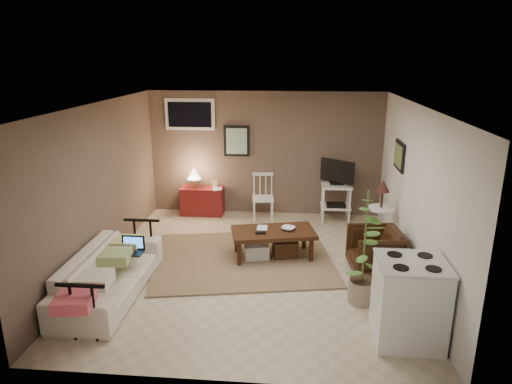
# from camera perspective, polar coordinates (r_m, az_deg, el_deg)

# --- Properties ---
(floor) EXTENTS (5.00, 5.00, 0.00)m
(floor) POSITION_cam_1_polar(r_m,az_deg,el_deg) (6.91, -0.35, -9.38)
(floor) COLOR #C1B293
(floor) RESTS_ON ground
(art_back) EXTENTS (0.50, 0.03, 0.60)m
(art_back) POSITION_cam_1_polar(r_m,az_deg,el_deg) (8.87, -2.43, 6.39)
(art_back) COLOR black
(art_right) EXTENTS (0.03, 0.60, 0.45)m
(art_right) POSITION_cam_1_polar(r_m,az_deg,el_deg) (7.56, 17.49, 4.36)
(art_right) COLOR black
(window) EXTENTS (0.96, 0.03, 0.60)m
(window) POSITION_cam_1_polar(r_m,az_deg,el_deg) (8.95, -8.27, 9.57)
(window) COLOR white
(rug) EXTENTS (3.04, 2.60, 0.03)m
(rug) POSITION_cam_1_polar(r_m,az_deg,el_deg) (7.15, -1.63, -8.31)
(rug) COLOR olive
(rug) RESTS_ON floor
(coffee_table) EXTENTS (1.38, 0.91, 0.48)m
(coffee_table) POSITION_cam_1_polar(r_m,az_deg,el_deg) (7.11, 2.08, -6.23)
(coffee_table) COLOR #3D2210
(coffee_table) RESTS_ON floor
(sofa) EXTENTS (0.60, 2.07, 0.81)m
(sofa) POSITION_cam_1_polar(r_m,az_deg,el_deg) (6.31, -17.93, -8.84)
(sofa) COLOR silver
(sofa) RESTS_ON floor
(sofa_pillows) EXTENTS (0.40, 1.97, 0.14)m
(sofa_pillows) POSITION_cam_1_polar(r_m,az_deg,el_deg) (6.06, -18.43, -9.03)
(sofa_pillows) COLOR beige
(sofa_pillows) RESTS_ON sofa
(sofa_end_rails) EXTENTS (0.56, 2.07, 0.70)m
(sofa_end_rails) POSITION_cam_1_polar(r_m,az_deg,el_deg) (6.29, -16.87, -9.39)
(sofa_end_rails) COLOR black
(sofa_end_rails) RESTS_ON floor
(laptop) EXTENTS (0.32, 0.23, 0.22)m
(laptop) POSITION_cam_1_polar(r_m,az_deg,el_deg) (6.49, -15.20, -6.71)
(laptop) COLOR black
(laptop) RESTS_ON sofa
(red_console) EXTENTS (0.83, 0.37, 0.96)m
(red_console) POSITION_cam_1_polar(r_m,az_deg,el_deg) (9.06, -6.80, -0.79)
(red_console) COLOR maroon
(red_console) RESTS_ON floor
(spindle_chair) EXTENTS (0.44, 0.44, 0.88)m
(spindle_chair) POSITION_cam_1_polar(r_m,az_deg,el_deg) (8.72, 0.88, -0.80)
(spindle_chair) COLOR white
(spindle_chair) RESTS_ON floor
(tv_stand) EXTENTS (0.60, 0.47, 1.18)m
(tv_stand) POSITION_cam_1_polar(r_m,az_deg,el_deg) (8.70, 10.01, 0.36)
(tv_stand) COLOR white
(tv_stand) RESTS_ON floor
(side_table) EXTENTS (0.43, 0.43, 1.16)m
(side_table) POSITION_cam_1_polar(r_m,az_deg,el_deg) (7.57, 15.39, -1.74)
(side_table) COLOR white
(side_table) RESTS_ON floor
(armchair) EXTENTS (0.74, 0.78, 0.72)m
(armchair) POSITION_cam_1_polar(r_m,az_deg,el_deg) (6.84, 14.68, -6.91)
(armchair) COLOR black
(armchair) RESTS_ON floor
(potted_plant) EXTENTS (0.38, 0.38, 1.51)m
(potted_plant) POSITION_cam_1_polar(r_m,az_deg,el_deg) (5.83, 13.44, -6.31)
(potted_plant) COLOR #A18D80
(potted_plant) RESTS_ON floor
(stove) EXTENTS (0.73, 0.68, 0.96)m
(stove) POSITION_cam_1_polar(r_m,az_deg,el_deg) (5.36, 18.59, -12.82)
(stove) COLOR white
(stove) RESTS_ON floor
(bowl) EXTENTS (0.21, 0.12, 0.21)m
(bowl) POSITION_cam_1_polar(r_m,az_deg,el_deg) (7.04, 4.07, -3.98)
(bowl) COLOR #3D2210
(bowl) RESTS_ON coffee_table
(book_table) EXTENTS (0.16, 0.02, 0.22)m
(book_table) POSITION_cam_1_polar(r_m,az_deg,el_deg) (7.08, 0.13, -3.73)
(book_table) COLOR #3D2210
(book_table) RESTS_ON coffee_table
(book_console) EXTENTS (0.16, 0.05, 0.22)m
(book_console) POSITION_cam_1_polar(r_m,az_deg,el_deg) (8.80, -5.40, 0.96)
(book_console) COLOR #3D2210
(book_console) RESTS_ON red_console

